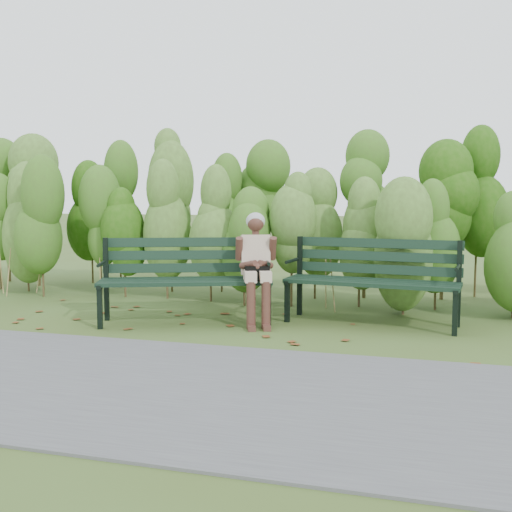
# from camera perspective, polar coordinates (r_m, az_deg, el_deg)

# --- Properties ---
(ground) EXTENTS (80.00, 80.00, 0.00)m
(ground) POSITION_cam_1_polar(r_m,az_deg,el_deg) (6.64, -0.83, -6.74)
(ground) COLOR #3F4D1C
(footpath) EXTENTS (60.00, 2.50, 0.01)m
(footpath) POSITION_cam_1_polar(r_m,az_deg,el_deg) (4.64, -8.81, -12.20)
(footpath) COLOR #474749
(footpath) RESTS_ON ground
(hedge_band) EXTENTS (11.04, 1.67, 2.42)m
(hedge_band) POSITION_cam_1_polar(r_m,az_deg,el_deg) (8.28, 2.86, 4.48)
(hedge_band) COLOR #47381E
(hedge_band) RESTS_ON ground
(leaf_litter) EXTENTS (5.63, 2.17, 0.01)m
(leaf_litter) POSITION_cam_1_polar(r_m,az_deg,el_deg) (6.58, -0.62, -6.83)
(leaf_litter) COLOR brown
(leaf_litter) RESTS_ON ground
(bench_left) EXTENTS (2.01, 1.26, 0.96)m
(bench_left) POSITION_cam_1_polar(r_m,az_deg,el_deg) (6.88, -6.70, -1.57)
(bench_left) COLOR black
(bench_left) RESTS_ON ground
(bench_right) EXTENTS (1.97, 0.83, 0.95)m
(bench_right) POSITION_cam_1_polar(r_m,az_deg,el_deg) (6.88, 11.10, -1.66)
(bench_right) COLOR black
(bench_right) RESTS_ON ground
(seated_woman) EXTENTS (0.53, 0.73, 1.25)m
(seated_woman) POSITION_cam_1_polar(r_m,az_deg,el_deg) (6.69, 0.04, -0.37)
(seated_woman) COLOR #CDAD99
(seated_woman) RESTS_ON ground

